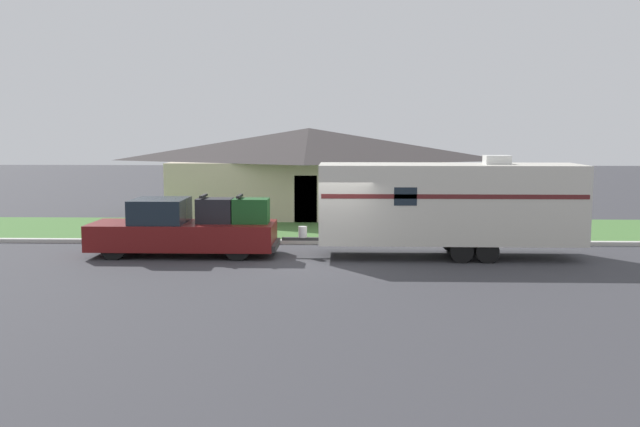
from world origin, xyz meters
TOP-DOWN VIEW (x-y plane):
  - ground_plane at (0.00, 0.00)m, footprint 120.00×120.00m
  - curb_strip at (0.00, 3.75)m, footprint 80.00×0.30m
  - lawn_strip at (0.00, 7.40)m, footprint 80.00×7.00m
  - house_across_street at (-1.32, 12.53)m, footprint 13.57×6.55m
  - pickup_truck at (-4.85, 1.28)m, footprint 6.11×2.05m
  - travel_trailer at (3.74, 1.28)m, footprint 9.56×2.36m
  - mailbox at (-6.19, 4.76)m, footprint 0.48×0.20m

SIDE VIEW (x-z plane):
  - ground_plane at x=0.00m, z-range 0.00..0.00m
  - lawn_strip at x=0.00m, z-range 0.00..0.03m
  - curb_strip at x=0.00m, z-range 0.00..0.14m
  - pickup_truck at x=-4.85m, z-range -0.13..1.87m
  - mailbox at x=-6.19m, z-range 0.33..1.55m
  - travel_trailer at x=3.74m, z-range 0.11..3.40m
  - house_across_street at x=-1.32m, z-range 0.08..4.25m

